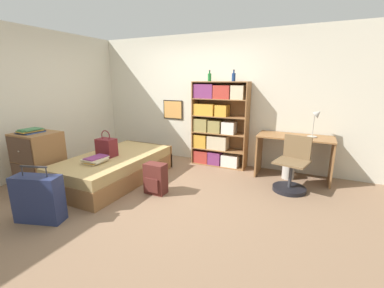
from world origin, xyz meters
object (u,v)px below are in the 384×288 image
object	(u,v)px
dresser	(39,160)
desk	(294,149)
bed	(115,168)
desk_lamp	(317,118)
waste_bin	(288,171)
suitcase	(38,199)
magazine_pile_on_dresser	(30,131)
bookcase	(216,125)
backpack	(155,179)
bottle_green	(210,77)
desk_chair	(291,174)
handbag	(107,147)
bottle_brown	(234,77)
book_stack_on_bed	(96,160)

from	to	relation	value
dresser	desk	distance (m)	4.27
bed	desk_lamp	distance (m)	3.49
waste_bin	bed	bearing A→B (deg)	-153.31
waste_bin	suitcase	bearing A→B (deg)	-133.01
bed	waste_bin	size ratio (longest dim) A/B	8.09
magazine_pile_on_dresser	waste_bin	bearing A→B (deg)	29.72
bookcase	backpack	bearing A→B (deg)	-101.31
bottle_green	desk_chair	bearing A→B (deg)	-23.07
bottle_green	handbag	bearing A→B (deg)	-125.45
bed	desk	world-z (taller)	desk
handbag	dresser	size ratio (longest dim) A/B	0.50
magazine_pile_on_dresser	desk_chair	bearing A→B (deg)	22.98
desk	magazine_pile_on_dresser	bearing A→B (deg)	-149.99
backpack	waste_bin	distance (m)	2.34
bookcase	bottle_brown	world-z (taller)	bottle_brown
handbag	book_stack_on_bed	distance (m)	0.37
magazine_pile_on_dresser	backpack	size ratio (longest dim) A/B	0.76
dresser	magazine_pile_on_dresser	xyz separation A→B (m)	(-0.05, -0.03, 0.47)
suitcase	desk_chair	size ratio (longest dim) A/B	0.84
bed	suitcase	distance (m)	1.45
handbag	bookcase	size ratio (longest dim) A/B	0.27
bed	handbag	distance (m)	0.40
bookcase	waste_bin	distance (m)	1.61
bookcase	desk_chair	distance (m)	1.76
handbag	bookcase	distance (m)	2.12
bed	desk	bearing A→B (deg)	27.17
book_stack_on_bed	desk_lamp	world-z (taller)	desk_lamp
handbag	waste_bin	bearing A→B (deg)	27.42
bottle_green	waste_bin	distance (m)	2.30
bed	bookcase	xyz separation A→B (m)	(1.27, 1.54, 0.60)
handbag	backpack	bearing A→B (deg)	-4.31
magazine_pile_on_dresser	desk	world-z (taller)	magazine_pile_on_dresser
suitcase	desk_lamp	xyz separation A→B (m)	(2.97, 2.89, 0.80)
backpack	desk	bearing A→B (deg)	40.75
book_stack_on_bed	desk_lamp	xyz separation A→B (m)	(3.05, 1.87, 0.60)
bookcase	waste_bin	world-z (taller)	bookcase
suitcase	backpack	bearing A→B (deg)	56.78
waste_bin	bottle_green	bearing A→B (deg)	172.43
dresser	backpack	xyz separation A→B (m)	(1.87, 0.55, -0.21)
bookcase	desk_lamp	distance (m)	1.81
suitcase	bottle_green	size ratio (longest dim) A/B	3.40
handbag	bottle_green	size ratio (longest dim) A/B	2.13
magazine_pile_on_dresser	desk_lamp	bearing A→B (deg)	28.44
bottle_brown	desk	size ratio (longest dim) A/B	0.17
bottle_brown	waste_bin	bearing A→B (deg)	-10.56
handbag	desk_lamp	xyz separation A→B (m)	(3.14, 1.53, 0.49)
bookcase	desk_lamp	size ratio (longest dim) A/B	3.43
desk_lamp	backpack	xyz separation A→B (m)	(-2.13, -1.61, -0.86)
bottle_green	desk	world-z (taller)	bottle_green
book_stack_on_bed	backpack	size ratio (longest dim) A/B	0.78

